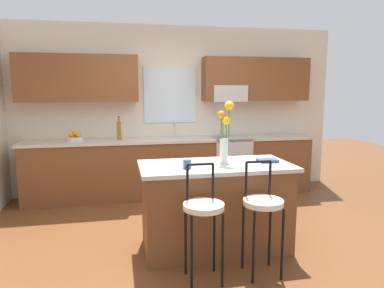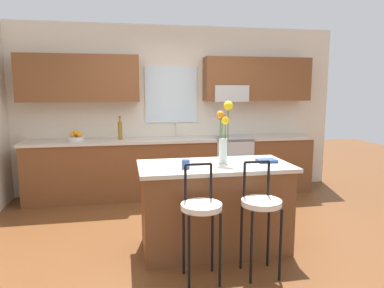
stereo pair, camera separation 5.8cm
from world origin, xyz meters
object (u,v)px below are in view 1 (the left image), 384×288
Objects in this scene: flower_vase at (225,131)px; cookbook at (267,161)px; mug_ceramic at (187,164)px; bottle_olive_oil at (119,130)px; fruit_bowl_oranges at (75,137)px; bar_stool_near at (203,212)px; kitchen_island at (215,206)px; bar_stool_middle at (263,207)px; oven_range at (229,165)px.

flower_vase reaches higher than cookbook.
bottle_olive_oil is (-0.64, 2.19, 0.10)m from mug_ceramic.
flower_vase is 2.71× the size of fruit_bowl_oranges.
kitchen_island is at bearing 65.55° from bar_stool_near.
bar_stool_middle is 11.58× the size of mug_ceramic.
kitchen_island is 0.74m from cookbook.
mug_ceramic is 0.37× the size of fruit_bowl_oranges.
bar_stool_near is (-0.28, -0.60, 0.17)m from kitchen_island.
cookbook is at bearing -96.20° from oven_range.
flower_vase is at bearing 59.26° from bar_stool_near.
bar_stool_near is 2.90× the size of bottle_olive_oil.
cookbook is (0.84, 0.60, 0.30)m from bar_stool_near.
bar_stool_near is 5.21× the size of cookbook.
mug_ceramic reaches higher than kitchen_island.
bar_stool_middle is 2.90× the size of bottle_olive_oil.
flower_vase reaches higher than kitchen_island.
fruit_bowl_oranges is (-1.90, 2.64, 0.34)m from bar_stool_middle.
flower_vase is 7.22× the size of mug_ceramic.
cookbook is at bearing -0.91° from kitchen_island.
cookbook is (0.90, 0.14, -0.03)m from mug_ceramic.
oven_range is at bearing 62.63° from mug_ceramic.
mug_ceramic is (-0.44, -0.18, -0.30)m from flower_vase.
mug_ceramic is 0.25× the size of bottle_olive_oil.
bar_stool_near is 1.00× the size of bar_stool_middle.
kitchen_island is 1.51× the size of bar_stool_middle.
bottle_olive_oil reaches higher than fruit_bowl_oranges.
mug_ceramic is at bearing -155.32° from kitchen_island.
cookbook reaches higher than kitchen_island.
mug_ceramic is (-0.61, 0.45, 0.33)m from bar_stool_middle.
bottle_olive_oil reaches higher than bar_stool_near.
oven_range is 2.24m from flower_vase.
oven_range is 2.83m from bar_stool_near.
oven_range is 1.86m from bottle_olive_oil.
fruit_bowl_oranges is 0.67× the size of bottle_olive_oil.
fruit_bowl_oranges reaches higher than bar_stool_middle.
cookbook is at bearing -52.99° from bottle_olive_oil.
mug_ceramic is 0.45× the size of cookbook.
kitchen_island is at bearing -51.44° from fruit_bowl_oranges.
mug_ceramic is at bearing 143.32° from bar_stool_middle.
oven_range is 0.88× the size of bar_stool_middle.
bar_stool_near reaches higher than kitchen_island.
bar_stool_near is at bearing -144.74° from cookbook.
flower_vase is (0.10, 0.03, 0.80)m from kitchen_island.
bottle_olive_oil is at bearing 115.55° from kitchen_island.
flower_vase is 0.56m from mug_ceramic.
bar_stool_middle is at bearing -64.70° from bottle_olive_oil.
fruit_bowl_oranges reaches higher than oven_range.
bottle_olive_oil reaches higher than kitchen_island.
kitchen_island is at bearing 114.45° from bar_stool_middle.
fruit_bowl_oranges is at bearing 179.57° from bottle_olive_oil.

